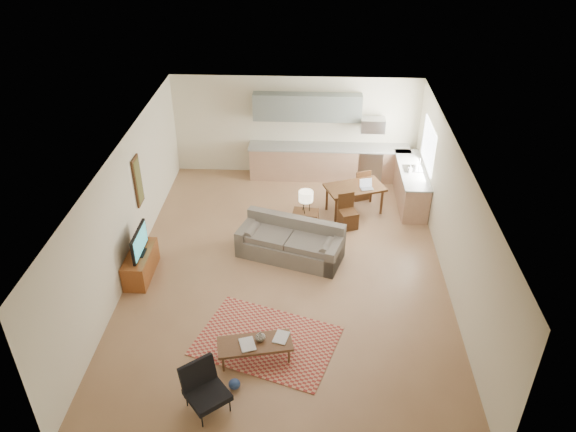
# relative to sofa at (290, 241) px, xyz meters

# --- Properties ---
(room) EXTENTS (9.00, 9.00, 9.00)m
(room) POSITION_rel_sofa_xyz_m (-0.04, -0.49, 0.95)
(room) COLOR #946A48
(room) RESTS_ON ground
(kitchen_counter_back) EXTENTS (4.26, 0.64, 0.92)m
(kitchen_counter_back) POSITION_rel_sofa_xyz_m (0.86, 3.69, 0.06)
(kitchen_counter_back) COLOR #A77C5E
(kitchen_counter_back) RESTS_ON ground
(kitchen_counter_right) EXTENTS (0.64, 2.26, 0.92)m
(kitchen_counter_right) POSITION_rel_sofa_xyz_m (2.89, 2.51, 0.06)
(kitchen_counter_right) COLOR #A77C5E
(kitchen_counter_right) RESTS_ON ground
(kitchen_range) EXTENTS (0.62, 0.62, 0.90)m
(kitchen_range) POSITION_rel_sofa_xyz_m (1.96, 3.69, 0.05)
(kitchen_range) COLOR #A5A8AD
(kitchen_range) RESTS_ON ground
(kitchen_microwave) EXTENTS (0.62, 0.40, 0.35)m
(kitchen_microwave) POSITION_rel_sofa_xyz_m (1.96, 3.71, 1.15)
(kitchen_microwave) COLOR #A5A8AD
(kitchen_microwave) RESTS_ON room
(upper_cabinets) EXTENTS (2.80, 0.34, 0.70)m
(upper_cabinets) POSITION_rel_sofa_xyz_m (0.26, 3.84, 1.55)
(upper_cabinets) COLOR slate
(upper_cabinets) RESTS_ON room
(window_right) EXTENTS (0.02, 1.40, 1.05)m
(window_right) POSITION_rel_sofa_xyz_m (3.19, 2.51, 1.15)
(window_right) COLOR white
(window_right) RESTS_ON room
(wall_art_left) EXTENTS (0.06, 0.42, 1.10)m
(wall_art_left) POSITION_rel_sofa_xyz_m (-3.25, 0.41, 1.15)
(wall_art_left) COLOR olive
(wall_art_left) RESTS_ON room
(triptych) EXTENTS (1.70, 0.04, 0.50)m
(triptych) POSITION_rel_sofa_xyz_m (-0.14, 3.98, 1.35)
(triptych) COLOR #FAE4C1
(triptych) RESTS_ON room
(rug) EXTENTS (2.79, 2.33, 0.02)m
(rug) POSITION_rel_sofa_xyz_m (-0.30, -2.60, -0.39)
(rug) COLOR maroon
(rug) RESTS_ON floor
(sofa) EXTENTS (2.51, 1.67, 0.80)m
(sofa) POSITION_rel_sofa_xyz_m (0.00, 0.00, 0.00)
(sofa) COLOR #645C51
(sofa) RESTS_ON floor
(coffee_table) EXTENTS (1.35, 0.76, 0.38)m
(coffee_table) POSITION_rel_sofa_xyz_m (-0.46, -3.03, -0.21)
(coffee_table) COLOR #50311C
(coffee_table) RESTS_ON floor
(book_a) EXTENTS (0.45, 0.48, 0.03)m
(book_a) POSITION_rel_sofa_xyz_m (-0.70, -3.13, -0.01)
(book_a) COLOR maroon
(book_a) RESTS_ON coffee_table
(book_b) EXTENTS (0.39, 0.44, 0.02)m
(book_b) POSITION_rel_sofa_xyz_m (-0.13, -2.86, -0.01)
(book_b) COLOR navy
(book_b) RESTS_ON coffee_table
(vase) EXTENTS (0.24, 0.24, 0.18)m
(vase) POSITION_rel_sofa_xyz_m (-0.37, -2.96, 0.07)
(vase) COLOR black
(vase) RESTS_ON coffee_table
(armchair) EXTENTS (0.96, 0.96, 0.78)m
(armchair) POSITION_rel_sofa_xyz_m (-1.09, -4.10, -0.01)
(armchair) COLOR black
(armchair) RESTS_ON floor
(tv_credenza) EXTENTS (0.46, 1.19, 0.55)m
(tv_credenza) POSITION_rel_sofa_xyz_m (-3.04, -0.80, -0.13)
(tv_credenza) COLOR brown
(tv_credenza) RESTS_ON floor
(tv) EXTENTS (0.09, 0.92, 0.55)m
(tv) POSITION_rel_sofa_xyz_m (-2.99, -0.80, 0.42)
(tv) COLOR black
(tv) RESTS_ON tv_credenza
(console_table) EXTENTS (0.60, 0.44, 0.66)m
(console_table) POSITION_rel_sofa_xyz_m (0.31, 0.80, -0.07)
(console_table) COLOR #3A2210
(console_table) RESTS_ON floor
(table_lamp) EXTENTS (0.35, 0.35, 0.53)m
(table_lamp) POSITION_rel_sofa_xyz_m (0.31, 0.80, 0.52)
(table_lamp) COLOR beige
(table_lamp) RESTS_ON console_table
(dining_table) EXTENTS (1.56, 1.22, 0.70)m
(dining_table) POSITION_rel_sofa_xyz_m (1.47, 1.95, -0.05)
(dining_table) COLOR #3A2210
(dining_table) RESTS_ON floor
(dining_chair_near) EXTENTS (0.51, 0.52, 0.82)m
(dining_chair_near) POSITION_rel_sofa_xyz_m (1.30, 1.24, 0.01)
(dining_chair_near) COLOR #3A2210
(dining_chair_near) RESTS_ON floor
(dining_chair_far) EXTENTS (0.53, 0.54, 0.84)m
(dining_chair_far) POSITION_rel_sofa_xyz_m (1.64, 2.65, 0.02)
(dining_chair_far) COLOR #3A2210
(dining_chair_far) RESTS_ON floor
(laptop) EXTENTS (0.34, 0.28, 0.22)m
(laptop) POSITION_rel_sofa_xyz_m (1.74, 1.86, 0.40)
(laptop) COLOR #A5A8AD
(laptop) RESTS_ON dining_table
(soap_bottle) EXTENTS (0.13, 0.13, 0.19)m
(soap_bottle) POSITION_rel_sofa_xyz_m (2.79, 2.32, 0.61)
(soap_bottle) COLOR #FAE4C1
(soap_bottle) RESTS_ON kitchen_counter_right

